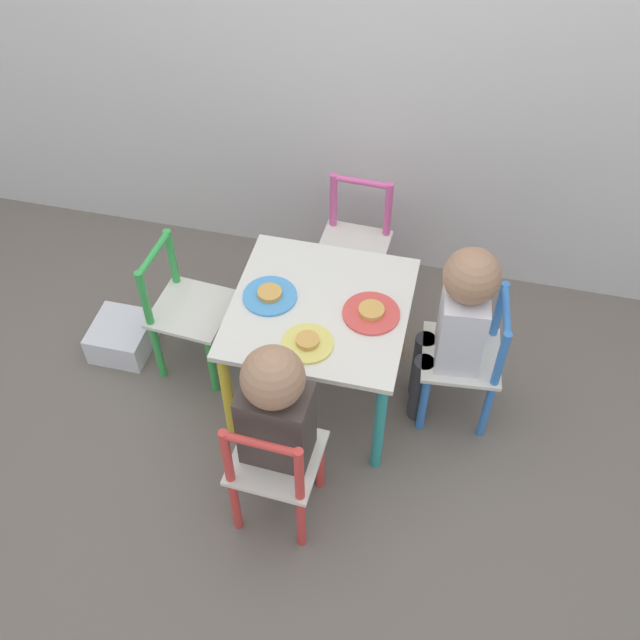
% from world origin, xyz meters
% --- Properties ---
extents(ground_plane, '(6.00, 6.00, 0.00)m').
position_xyz_m(ground_plane, '(0.00, 0.00, 0.00)').
color(ground_plane, '#6B6056').
extents(kids_table, '(0.57, 0.57, 0.46)m').
position_xyz_m(kids_table, '(0.00, 0.00, 0.39)').
color(kids_table, silver).
rests_on(kids_table, ground_plane).
extents(chair_red, '(0.27, 0.27, 0.54)m').
position_xyz_m(chair_red, '(-0.02, -0.50, 0.27)').
color(chair_red, silver).
rests_on(chair_red, ground_plane).
extents(chair_blue, '(0.28, 0.28, 0.54)m').
position_xyz_m(chair_blue, '(0.50, 0.05, 0.27)').
color(chair_blue, silver).
rests_on(chair_blue, ground_plane).
extents(chair_green, '(0.28, 0.28, 0.54)m').
position_xyz_m(chair_green, '(-0.50, 0.04, 0.27)').
color(chair_green, silver).
rests_on(chair_green, ground_plane).
extents(chair_pink, '(0.27, 0.27, 0.54)m').
position_xyz_m(chair_pink, '(0.02, 0.50, 0.27)').
color(chair_pink, silver).
rests_on(chair_pink, ground_plane).
extents(child_front, '(0.21, 0.23, 0.75)m').
position_xyz_m(child_front, '(-0.02, -0.44, 0.46)').
color(child_front, '#7A6B5B').
rests_on(child_front, ground_plane).
extents(child_right, '(0.23, 0.21, 0.75)m').
position_xyz_m(child_right, '(0.44, 0.04, 0.46)').
color(child_right, '#38383D').
rests_on(child_right, ground_plane).
extents(plate_front, '(0.16, 0.16, 0.03)m').
position_xyz_m(plate_front, '(-0.00, -0.17, 0.47)').
color(plate_front, '#EADB66').
rests_on(plate_front, kids_table).
extents(plate_right, '(0.18, 0.18, 0.03)m').
position_xyz_m(plate_right, '(0.17, 0.00, 0.47)').
color(plate_right, '#E54C47').
rests_on(plate_right, kids_table).
extents(plate_left, '(0.18, 0.18, 0.03)m').
position_xyz_m(plate_left, '(-0.17, 0.00, 0.47)').
color(plate_left, '#4C9EE0').
rests_on(plate_left, kids_table).
extents(storage_bin, '(0.21, 0.22, 0.12)m').
position_xyz_m(storage_bin, '(-0.78, 0.03, 0.06)').
color(storage_bin, silver).
rests_on(storage_bin, ground_plane).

